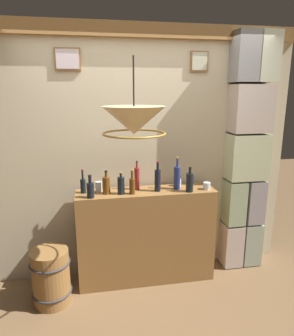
{
  "coord_description": "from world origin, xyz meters",
  "views": [
    {
      "loc": [
        -0.53,
        -2.08,
        1.98
      ],
      "look_at": [
        0.0,
        0.8,
        1.24
      ],
      "focal_mm": 32.95,
      "sensor_mm": 36.0,
      "label": 1
    }
  ],
  "objects_px": {
    "liquor_bottle_mezcal": "(137,178)",
    "liquor_bottle_vodka": "(190,182)",
    "liquor_bottle_vermouth": "(177,177)",
    "glass_tumbler_shot": "(99,187)",
    "liquor_bottle_whiskey": "(158,180)",
    "liquor_bottle_port": "(121,185)",
    "glass_tumbler_highball": "(178,183)",
    "glass_tumbler_rocks": "(207,186)",
    "wooden_barrel": "(51,277)",
    "liquor_bottle_bourbon": "(83,185)",
    "liquor_bottle_tequila": "(106,185)",
    "pendant_lamp": "(134,121)",
    "liquor_bottle_gin": "(132,185)",
    "liquor_bottle_sherry": "(90,189)"
  },
  "relations": [
    {
      "from": "liquor_bottle_bourbon",
      "to": "glass_tumbler_rocks",
      "type": "relative_size",
      "value": 3.22
    },
    {
      "from": "liquor_bottle_bourbon",
      "to": "pendant_lamp",
      "type": "bearing_deg",
      "value": -57.29
    },
    {
      "from": "liquor_bottle_port",
      "to": "glass_tumbler_highball",
      "type": "bearing_deg",
      "value": 14.06
    },
    {
      "from": "liquor_bottle_vodka",
      "to": "glass_tumbler_rocks",
      "type": "xyz_separation_m",
      "value": [
        0.2,
        0.03,
        -0.06
      ]
    },
    {
      "from": "liquor_bottle_gin",
      "to": "liquor_bottle_vermouth",
      "type": "relative_size",
      "value": 0.74
    },
    {
      "from": "liquor_bottle_tequila",
      "to": "wooden_barrel",
      "type": "relative_size",
      "value": 0.43
    },
    {
      "from": "pendant_lamp",
      "to": "wooden_barrel",
      "type": "distance_m",
      "value": 1.71
    },
    {
      "from": "glass_tumbler_rocks",
      "to": "glass_tumbler_shot",
      "type": "bearing_deg",
      "value": 173.46
    },
    {
      "from": "liquor_bottle_vermouth",
      "to": "glass_tumbler_shot",
      "type": "relative_size",
      "value": 3.21
    },
    {
      "from": "liquor_bottle_mezcal",
      "to": "liquor_bottle_port",
      "type": "relative_size",
      "value": 1.35
    },
    {
      "from": "liquor_bottle_whiskey",
      "to": "liquor_bottle_vermouth",
      "type": "bearing_deg",
      "value": 7.75
    },
    {
      "from": "liquor_bottle_port",
      "to": "liquor_bottle_vermouth",
      "type": "xyz_separation_m",
      "value": [
        0.58,
        0.05,
        0.04
      ]
    },
    {
      "from": "liquor_bottle_vodka",
      "to": "glass_tumbler_shot",
      "type": "distance_m",
      "value": 0.91
    },
    {
      "from": "liquor_bottle_gin",
      "to": "glass_tumbler_rocks",
      "type": "bearing_deg",
      "value": 0.13
    },
    {
      "from": "liquor_bottle_mezcal",
      "to": "liquor_bottle_vodka",
      "type": "xyz_separation_m",
      "value": [
        0.51,
        -0.17,
        -0.02
      ]
    },
    {
      "from": "liquor_bottle_mezcal",
      "to": "liquor_bottle_tequila",
      "type": "distance_m",
      "value": 0.33
    },
    {
      "from": "liquor_bottle_mezcal",
      "to": "liquor_bottle_tequila",
      "type": "relative_size",
      "value": 1.28
    },
    {
      "from": "liquor_bottle_vermouth",
      "to": "pendant_lamp",
      "type": "height_order",
      "value": "pendant_lamp"
    },
    {
      "from": "wooden_barrel",
      "to": "pendant_lamp",
      "type": "bearing_deg",
      "value": -26.76
    },
    {
      "from": "liquor_bottle_mezcal",
      "to": "glass_tumbler_highball",
      "type": "xyz_separation_m",
      "value": [
        0.44,
        0.04,
        -0.08
      ]
    },
    {
      "from": "liquor_bottle_vodka",
      "to": "wooden_barrel",
      "type": "xyz_separation_m",
      "value": [
        -1.38,
        -0.13,
        -0.82
      ]
    },
    {
      "from": "liquor_bottle_bourbon",
      "to": "liquor_bottle_tequila",
      "type": "distance_m",
      "value": 0.24
    },
    {
      "from": "liquor_bottle_vermouth",
      "to": "glass_tumbler_shot",
      "type": "height_order",
      "value": "liquor_bottle_vermouth"
    },
    {
      "from": "liquor_bottle_gin",
      "to": "liquor_bottle_vodka",
      "type": "relative_size",
      "value": 0.98
    },
    {
      "from": "liquor_bottle_whiskey",
      "to": "liquor_bottle_vodka",
      "type": "distance_m",
      "value": 0.32
    },
    {
      "from": "glass_tumbler_rocks",
      "to": "wooden_barrel",
      "type": "distance_m",
      "value": 1.76
    },
    {
      "from": "liquor_bottle_gin",
      "to": "liquor_bottle_vermouth",
      "type": "xyz_separation_m",
      "value": [
        0.47,
        0.07,
        0.04
      ]
    },
    {
      "from": "liquor_bottle_port",
      "to": "glass_tumbler_highball",
      "type": "height_order",
      "value": "liquor_bottle_port"
    },
    {
      "from": "glass_tumbler_shot",
      "to": "liquor_bottle_sherry",
      "type": "bearing_deg",
      "value": -116.1
    },
    {
      "from": "liquor_bottle_tequila",
      "to": "glass_tumbler_shot",
      "type": "height_order",
      "value": "liquor_bottle_tequila"
    },
    {
      "from": "glass_tumbler_shot",
      "to": "liquor_bottle_port",
      "type": "bearing_deg",
      "value": -26.56
    },
    {
      "from": "liquor_bottle_gin",
      "to": "pendant_lamp",
      "type": "distance_m",
      "value": 0.86
    },
    {
      "from": "liquor_bottle_bourbon",
      "to": "glass_tumbler_highball",
      "type": "distance_m",
      "value": 0.99
    },
    {
      "from": "liquor_bottle_sherry",
      "to": "glass_tumbler_highball",
      "type": "xyz_separation_m",
      "value": [
        0.92,
        0.21,
        -0.05
      ]
    },
    {
      "from": "liquor_bottle_vermouth",
      "to": "glass_tumbler_rocks",
      "type": "relative_size",
      "value": 4.48
    },
    {
      "from": "liquor_bottle_gin",
      "to": "liquor_bottle_mezcal",
      "type": "bearing_deg",
      "value": 63.36
    },
    {
      "from": "liquor_bottle_mezcal",
      "to": "glass_tumbler_shot",
      "type": "distance_m",
      "value": 0.4
    },
    {
      "from": "liquor_bottle_tequila",
      "to": "liquor_bottle_port",
      "type": "distance_m",
      "value": 0.14
    },
    {
      "from": "liquor_bottle_port",
      "to": "liquor_bottle_vodka",
      "type": "height_order",
      "value": "liquor_bottle_vodka"
    },
    {
      "from": "liquor_bottle_mezcal",
      "to": "glass_tumbler_rocks",
      "type": "relative_size",
      "value": 3.99
    },
    {
      "from": "liquor_bottle_vermouth",
      "to": "glass_tumbler_shot",
      "type": "distance_m",
      "value": 0.8
    },
    {
      "from": "liquor_bottle_bourbon",
      "to": "pendant_lamp",
      "type": "relative_size",
      "value": 0.42
    },
    {
      "from": "liquor_bottle_vodka",
      "to": "pendant_lamp",
      "type": "bearing_deg",
      "value": -140.98
    },
    {
      "from": "liquor_bottle_bourbon",
      "to": "liquor_bottle_whiskey",
      "type": "bearing_deg",
      "value": -5.69
    },
    {
      "from": "liquor_bottle_vermouth",
      "to": "liquor_bottle_sherry",
      "type": "bearing_deg",
      "value": -172.74
    },
    {
      "from": "liquor_bottle_bourbon",
      "to": "glass_tumbler_highball",
      "type": "relative_size",
      "value": 3.35
    },
    {
      "from": "liquor_bottle_mezcal",
      "to": "liquor_bottle_whiskey",
      "type": "xyz_separation_m",
      "value": [
        0.2,
        -0.09,
        -0.0
      ]
    },
    {
      "from": "liquor_bottle_sherry",
      "to": "glass_tumbler_rocks",
      "type": "height_order",
      "value": "liquor_bottle_sherry"
    },
    {
      "from": "pendant_lamp",
      "to": "wooden_barrel",
      "type": "relative_size",
      "value": 1.06
    },
    {
      "from": "glass_tumbler_highball",
      "to": "glass_tumbler_rocks",
      "type": "bearing_deg",
      "value": -33.81
    }
  ]
}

